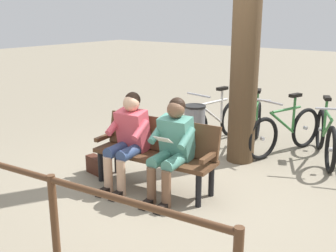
# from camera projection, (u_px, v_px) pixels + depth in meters

# --- Properties ---
(ground_plane) EXTENTS (40.00, 40.00, 0.00)m
(ground_plane) POSITION_uv_depth(u_px,v_px,m) (176.00, 187.00, 5.23)
(ground_plane) COLOR gray
(bench) EXTENTS (1.64, 0.64, 0.87)m
(bench) POSITION_uv_depth(u_px,v_px,m) (157.00, 148.00, 5.15)
(bench) COLOR #51331E
(bench) RESTS_ON ground
(person_reading) EXTENTS (0.52, 0.79, 1.20)m
(person_reading) POSITION_uv_depth(u_px,v_px,m) (172.00, 144.00, 4.81)
(person_reading) COLOR #4C8C7A
(person_reading) RESTS_ON ground
(person_companion) EXTENTS (0.52, 0.79, 1.20)m
(person_companion) POSITION_uv_depth(u_px,v_px,m) (128.00, 136.00, 5.13)
(person_companion) COLOR #D84C59
(person_companion) RESTS_ON ground
(handbag) EXTENTS (0.32, 0.19, 0.24)m
(handbag) POSITION_uv_depth(u_px,v_px,m) (96.00, 165.00, 5.66)
(handbag) COLOR #3F1E14
(handbag) RESTS_ON ground
(tree_trunk) EXTENTS (0.40, 0.40, 4.16)m
(tree_trunk) POSITION_uv_depth(u_px,v_px,m) (247.00, 18.00, 5.63)
(tree_trunk) COLOR #4C3823
(tree_trunk) RESTS_ON ground
(litter_bin) EXTENTS (0.34, 0.34, 0.76)m
(litter_bin) POSITION_uv_depth(u_px,v_px,m) (194.00, 129.00, 6.45)
(litter_bin) COLOR slate
(litter_bin) RESTS_ON ground
(bicycle_silver) EXTENTS (0.78, 1.55, 0.94)m
(bicycle_silver) POSITION_uv_depth(u_px,v_px,m) (325.00, 137.00, 6.12)
(bicycle_silver) COLOR black
(bicycle_silver) RESTS_ON ground
(bicycle_green) EXTENTS (0.64, 1.62, 0.94)m
(bicycle_green) POSITION_uv_depth(u_px,v_px,m) (285.00, 131.00, 6.40)
(bicycle_green) COLOR black
(bicycle_green) RESTS_ON ground
(bicycle_orange) EXTENTS (0.69, 1.60, 0.94)m
(bicycle_orange) POSITION_uv_depth(u_px,v_px,m) (255.00, 126.00, 6.69)
(bicycle_orange) COLOR black
(bicycle_orange) RESTS_ON ground
(bicycle_red) EXTENTS (0.48, 1.67, 0.94)m
(bicycle_red) POSITION_uv_depth(u_px,v_px,m) (214.00, 122.00, 6.94)
(bicycle_red) COLOR black
(bicycle_red) RESTS_ON ground
(railing_fence) EXTENTS (3.39, 0.43, 0.85)m
(railing_fence) POSITION_uv_depth(u_px,v_px,m) (53.00, 202.00, 3.49)
(railing_fence) COLOR #51331E
(railing_fence) RESTS_ON ground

